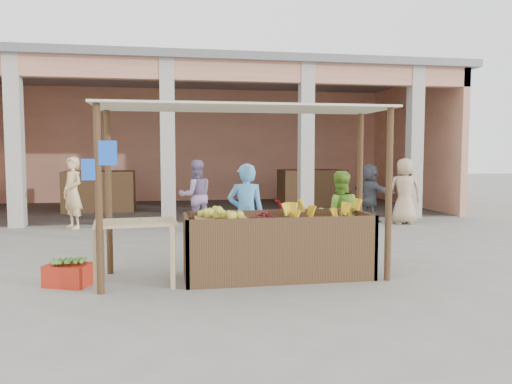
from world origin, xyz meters
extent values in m
plane|color=slate|center=(0.00, 0.00, 0.00)|extent=(60.00, 60.00, 0.00)
cube|color=tan|center=(0.00, 11.40, 2.00)|extent=(14.00, 0.20, 4.00)
cube|color=tan|center=(6.90, 8.50, 2.00)|extent=(0.20, 6.00, 4.00)
cube|color=tan|center=(0.00, 5.65, 3.75)|extent=(14.00, 0.30, 0.50)
cube|color=slate|center=(0.00, 8.50, 4.10)|extent=(14.40, 6.40, 0.20)
cube|color=beige|center=(-4.50, 5.65, 2.00)|extent=(0.35, 0.35, 4.00)
cube|color=beige|center=(-1.00, 5.65, 2.00)|extent=(0.35, 0.35, 4.00)
cube|color=beige|center=(2.50, 5.65, 2.00)|extent=(0.35, 0.35, 4.00)
cube|color=beige|center=(5.50, 5.65, 2.00)|extent=(0.35, 0.35, 4.00)
cube|color=#513920|center=(-3.00, 8.50, 0.60)|extent=(2.00, 1.20, 1.20)
cube|color=#513920|center=(3.50, 8.50, 0.60)|extent=(2.00, 1.20, 1.20)
cube|color=#513920|center=(0.50, 0.00, 0.40)|extent=(2.60, 0.95, 0.80)
cylinder|color=#513920|center=(-1.85, -0.45, 1.18)|extent=(0.09, 0.09, 2.35)
cylinder|color=#513920|center=(1.95, -0.45, 1.18)|extent=(0.09, 0.09, 2.35)
cylinder|color=#513920|center=(-1.85, 0.60, 1.18)|extent=(0.09, 0.09, 2.35)
cylinder|color=#513920|center=(1.95, 0.60, 1.18)|extent=(0.09, 0.09, 2.35)
cube|color=beige|center=(0.05, 0.08, 2.37)|extent=(4.00, 1.35, 0.03)
cube|color=blue|center=(-1.73, -0.45, 1.75)|extent=(0.22, 0.08, 0.30)
cube|color=blue|center=(-1.95, -0.45, 1.55)|extent=(0.18, 0.07, 0.26)
cube|color=#A27D53|center=(-0.29, -0.02, 0.83)|extent=(0.71, 0.62, 0.06)
ellipsoid|color=yellow|center=(-0.29, -0.02, 0.93)|extent=(0.61, 0.53, 0.13)
ellipsoid|color=maroon|center=(0.32, 0.01, 0.87)|extent=(0.44, 0.36, 0.14)
cube|color=tan|center=(-1.44, -0.07, 0.83)|extent=(1.12, 0.80, 0.04)
cube|color=tan|center=(-1.91, -0.37, 0.41)|extent=(0.06, 0.06, 0.81)
cube|color=tan|center=(-0.96, -0.37, 0.41)|extent=(0.06, 0.06, 0.81)
cube|color=tan|center=(-1.91, 0.23, 0.41)|extent=(0.06, 0.06, 0.81)
cube|color=tan|center=(-0.96, 0.23, 0.41)|extent=(0.06, 0.06, 0.81)
cube|color=red|center=(-2.32, 0.02, 0.14)|extent=(0.66, 0.57, 0.29)
ellipsoid|color=maroon|center=(2.75, 5.12, 0.29)|extent=(0.43, 0.43, 0.59)
ellipsoid|color=maroon|center=(3.09, 5.17, 0.29)|extent=(0.43, 0.43, 0.59)
ellipsoid|color=maroon|center=(2.92, 5.41, 0.29)|extent=(0.43, 0.43, 0.59)
ellipsoid|color=maroon|center=(2.55, 5.27, 0.29)|extent=(0.43, 0.43, 0.59)
imported|color=#54AAEA|center=(0.19, 0.87, 0.84)|extent=(0.67, 0.52, 1.69)
imported|color=#74B231|center=(1.77, 1.02, 0.76)|extent=(0.80, 0.54, 1.53)
imported|color=#A80414|center=(0.66, 2.09, 0.45)|extent=(1.00, 1.82, 0.90)
imported|color=tan|center=(4.69, 4.55, 0.90)|extent=(0.96, 0.73, 1.79)
imported|color=#4B4D57|center=(4.02, 5.07, 0.77)|extent=(1.04, 1.55, 1.55)
imported|color=#F3C887|center=(-3.17, 5.19, 0.86)|extent=(0.79, 0.80, 1.72)
imported|color=gray|center=(-0.40, 4.35, 0.87)|extent=(0.93, 0.65, 1.73)
camera|label=1|loc=(-1.01, -6.78, 1.76)|focal=35.00mm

